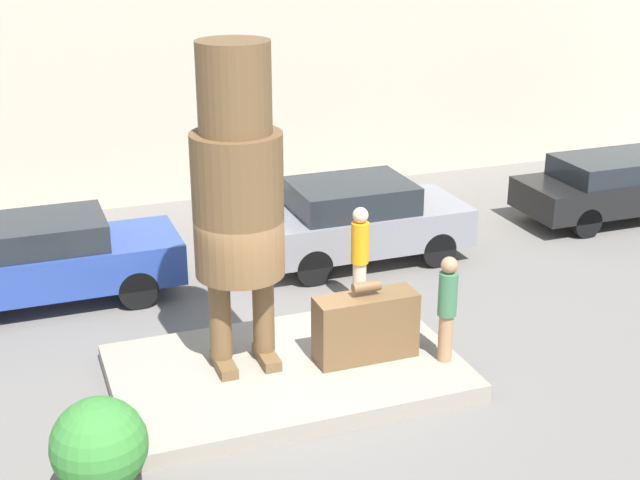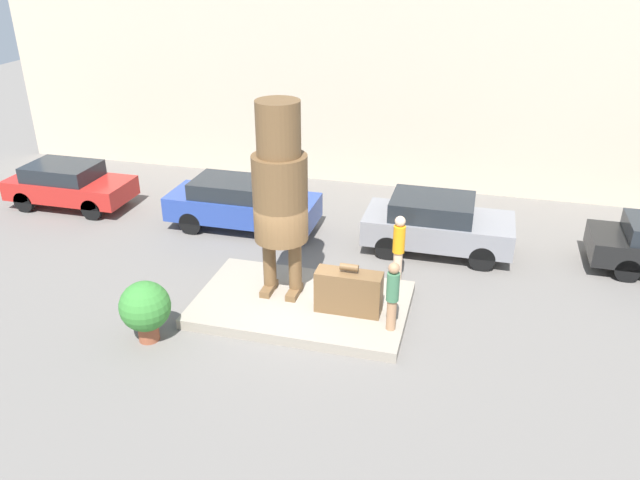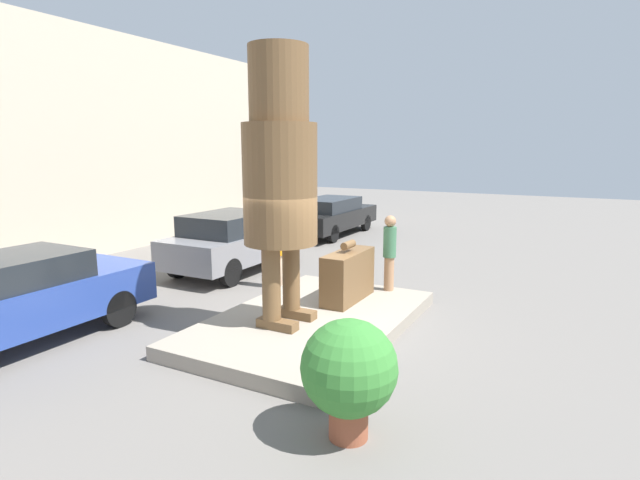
{
  "view_description": "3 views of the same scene",
  "coord_description": "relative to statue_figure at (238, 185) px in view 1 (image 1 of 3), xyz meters",
  "views": [
    {
      "loc": [
        -3.56,
        -11.02,
        6.64
      ],
      "look_at": [
        0.61,
        0.21,
        2.06
      ],
      "focal_mm": 50.0,
      "sensor_mm": 36.0,
      "label": 1
    },
    {
      "loc": [
        3.71,
        -12.29,
        8.03
      ],
      "look_at": [
        0.48,
        -0.12,
        1.96
      ],
      "focal_mm": 35.0,
      "sensor_mm": 36.0,
      "label": 2
    },
    {
      "loc": [
        -7.74,
        -4.3,
        3.31
      ],
      "look_at": [
        0.43,
        0.06,
        1.6
      ],
      "focal_mm": 28.0,
      "sensor_mm": 36.0,
      "label": 3
    }
  ],
  "objects": [
    {
      "name": "ground_plane",
      "position": [
        0.57,
        -0.29,
        -3.0
      ],
      "size": [
        60.0,
        60.0,
        0.0
      ],
      "primitive_type": "plane",
      "color": "slate"
    },
    {
      "name": "pedestal",
      "position": [
        0.57,
        -0.29,
        -2.87
      ],
      "size": [
        5.05,
        3.17,
        0.25
      ],
      "color": "gray",
      "rests_on": "ground_plane"
    },
    {
      "name": "building_backdrop",
      "position": [
        0.57,
        8.83,
        0.42
      ],
      "size": [
        28.0,
        0.6,
        6.83
      ],
      "color": "beige",
      "rests_on": "ground_plane"
    },
    {
      "name": "statue_figure",
      "position": [
        0.0,
        0.0,
        0.0
      ],
      "size": [
        1.27,
        1.27,
        4.7
      ],
      "color": "brown",
      "rests_on": "pedestal"
    },
    {
      "name": "giant_suitcase",
      "position": [
        1.75,
        -0.48,
        -2.24
      ],
      "size": [
        1.53,
        0.52,
        1.22
      ],
      "color": "brown",
      "rests_on": "pedestal"
    },
    {
      "name": "tourist",
      "position": [
        2.82,
        -0.96,
        -1.85
      ],
      "size": [
        0.28,
        0.28,
        1.65
      ],
      "color": "#A87A56",
      "rests_on": "pedestal"
    },
    {
      "name": "parked_car_blue",
      "position": [
        -2.52,
        3.71,
        -2.16
      ],
      "size": [
        4.55,
        1.71,
        1.56
      ],
      "color": "#284293",
      "rests_on": "ground_plane"
    },
    {
      "name": "parked_car_grey",
      "position": [
        3.35,
        3.67,
        -2.14
      ],
      "size": [
        4.11,
        1.88,
        1.61
      ],
      "color": "gray",
      "rests_on": "ground_plane"
    },
    {
      "name": "parked_car_black",
      "position": [
        9.77,
        3.95,
        -2.22
      ],
      "size": [
        4.79,
        1.75,
        1.43
      ],
      "color": "black",
      "rests_on": "ground_plane"
    },
    {
      "name": "planter_pot",
      "position": [
        -2.36,
        -2.4,
        -2.17
      ],
      "size": [
        1.12,
        1.12,
        1.42
      ],
      "color": "brown",
      "rests_on": "ground_plane"
    },
    {
      "name": "worker_hivis",
      "position": [
        2.57,
        1.71,
        -2.0
      ],
      "size": [
        0.31,
        0.31,
        1.81
      ],
      "color": "beige",
      "rests_on": "ground_plane"
    }
  ]
}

